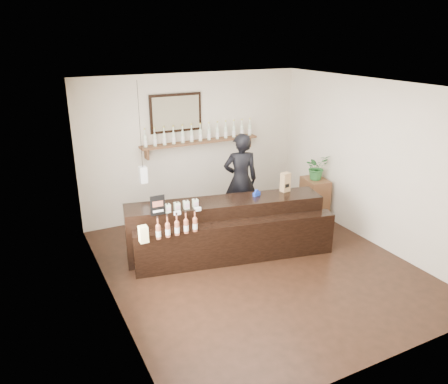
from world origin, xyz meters
name	(u,v)px	position (x,y,z in m)	size (l,w,h in m)	color
ground	(257,265)	(0.00, 0.00, 0.00)	(5.00, 5.00, 0.00)	black
room_shell	(260,163)	(0.00, 0.00, 1.70)	(5.00, 5.00, 5.00)	beige
back_wall_decor	(188,130)	(-0.14, 2.37, 1.75)	(2.66, 0.96, 1.69)	brown
counter	(228,230)	(-0.22, 0.58, 0.43)	(3.31, 1.52, 1.06)	black
promo_sign	(158,205)	(-1.39, 0.61, 1.06)	(0.22, 0.03, 0.31)	black
paper_bag	(285,182)	(0.91, 0.62, 1.08)	(0.17, 0.13, 0.33)	olive
tape_dispenser	(257,193)	(0.36, 0.65, 0.95)	(0.15, 0.09, 0.11)	#1632A0
side_cabinet	(314,199)	(2.00, 1.15, 0.40)	(0.48, 0.61, 0.81)	brown
potted_plant	(317,167)	(2.00, 1.15, 1.05)	(0.44, 0.38, 0.49)	#29672D
shopkeeper	(241,174)	(0.55, 1.55, 1.01)	(0.74, 0.48, 2.02)	black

